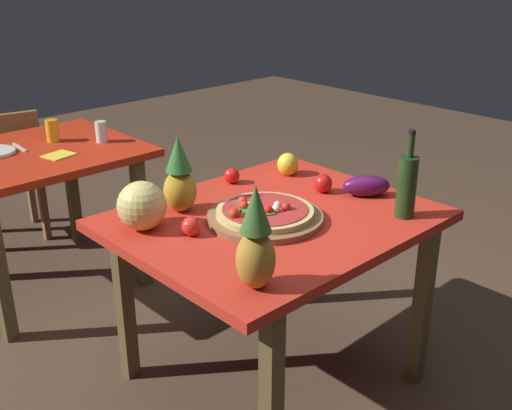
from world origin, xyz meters
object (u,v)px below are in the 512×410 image
Objects in this scene: background_table at (34,171)px; pizza_board at (265,218)px; pineapple_right at (179,178)px; eggplant at (366,186)px; tomato_at_corner at (191,226)px; melon at (142,206)px; display_table at (273,237)px; tomato_near_board at (323,183)px; drinking_glass_water at (101,132)px; dining_chair at (7,169)px; wine_bottle at (407,185)px; bell_pepper at (288,164)px; pizza at (264,211)px; drinking_glass_juice at (52,131)px; pineapple_left at (256,243)px; tomato_beside_pepper at (232,176)px; knife_utensil at (20,147)px; napkin_folded at (59,155)px.

pizza_board is at bearing -79.73° from background_table.
pizza_board is 1.46× the size of pineapple_right.
tomato_at_corner is (-0.78, 0.20, -0.01)m from eggplant.
eggplant reaches higher than background_table.
pineapple_right is at bearing 11.45° from melon.
tomato_near_board is (0.33, 0.03, 0.13)m from display_table.
drinking_glass_water reaches higher than pizza_board.
wine_bottle is at bearing 113.92° from dining_chair.
wine_bottle reaches higher than pineapple_right.
drinking_glass_water is at bearing 108.43° from bell_pepper.
background_table is 14.82× the size of tomato_at_corner.
pizza is 2.04× the size of melon.
wine_bottle is 2.90× the size of drinking_glass_juice.
tomato_at_corner is at bearing 78.77° from pineapple_left.
pizza_board is 0.40m from tomato_near_board.
tomato_at_corner is at bearing -146.43° from tomato_beside_pepper.
tomato_beside_pepper is (0.55, 0.74, -0.12)m from pineapple_left.
eggplant is 1.11× the size of knife_utensil.
tomato_at_corner is 1.48m from drinking_glass_juice.
pineapple_left is 1.93m from drinking_glass_juice.
pineapple_left is 1.78m from drinking_glass_water.
bell_pepper is (0.62, 0.01, -0.09)m from pineapple_right.
pizza_board is 2.44× the size of melon.
display_table is 1.11× the size of background_table.
drinking_glass_juice is at bearing 103.41° from tomato_beside_pepper.
bell_pepper is 0.27m from tomato_near_board.
pineapple_right reaches higher than melon.
display_table and background_table have the same top height.
display_table is 16.46× the size of tomato_at_corner.
bell_pepper is 1.51× the size of tomato_at_corner.
pizza_board reaches higher than background_table.
tomato_at_corner is at bearing -106.46° from drinking_glass_water.
pizza is at bearing 43.12° from pineapple_left.
dining_chair is at bearing 87.43° from napkin_folded.
dining_chair reaches higher than knife_utensil.
eggplant is at bearing -31.50° from pineapple_right.
background_table is 3.05× the size of wine_bottle.
tomato_near_board is at bearing -64.92° from napkin_folded.
bell_pepper is at bearing 78.33° from tomato_near_board.
background_table is 5.30× the size of eggplant.
melon reaches higher than background_table.
display_table is 1.36m from drinking_glass_water.
pizza_board reaches higher than display_table.
eggplant is (0.76, -1.57, 0.15)m from background_table.
bell_pepper reaches higher than background_table.
tomato_at_corner is (-0.73, -0.22, -0.01)m from bell_pepper.
background_table is 1.57m from tomato_near_board.
drinking_glass_juice is at bearing 107.81° from tomato_near_board.
melon is at bearing -100.06° from napkin_folded.
pizza_board is (0.16, -2.13, 0.30)m from dining_chair.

